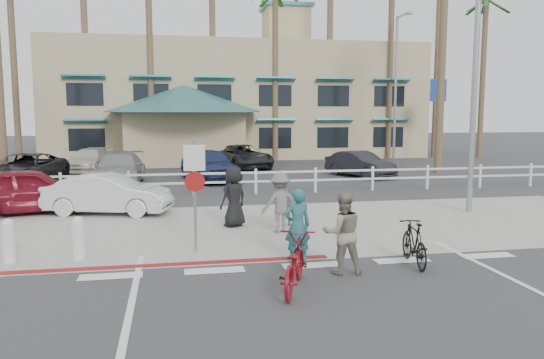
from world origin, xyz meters
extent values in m
plane|color=#333335|center=(0.00, 0.00, 0.00)|extent=(140.00, 140.00, 0.00)
cube|color=#333335|center=(0.00, -2.00, 0.00)|extent=(12.00, 16.00, 0.01)
cube|color=gray|center=(0.00, 4.50, 0.01)|extent=(22.00, 7.00, 0.01)
cube|color=#333335|center=(0.00, 8.50, 0.00)|extent=(40.00, 5.00, 0.01)
cube|color=#333335|center=(0.00, 18.00, 0.00)|extent=(50.00, 16.00, 0.01)
cube|color=maroon|center=(-3.00, 1.20, 0.01)|extent=(7.00, 0.25, 0.02)
imported|color=maroon|center=(-0.71, -0.80, 0.49)|extent=(1.28, 1.97, 0.98)
imported|color=#235E62|center=(-0.23, 0.90, 0.79)|extent=(0.61, 0.42, 1.58)
imported|color=black|center=(2.11, 0.27, 0.47)|extent=(0.65, 1.61, 0.94)
imported|color=gray|center=(0.46, -0.01, 0.82)|extent=(0.85, 0.68, 1.64)
imported|color=slate|center=(-0.01, 3.77, 0.80)|extent=(1.12, 0.78, 1.60)
imported|color=gray|center=(0.33, 4.50, 0.55)|extent=(0.69, 0.43, 1.09)
imported|color=black|center=(-1.13, 4.71, 0.84)|extent=(0.97, 0.89, 1.67)
imported|color=silver|center=(-4.77, 7.30, 0.64)|extent=(4.08, 2.31, 1.27)
imported|color=maroon|center=(-7.21, 7.91, 0.73)|extent=(4.55, 2.62, 1.46)
imported|color=black|center=(-9.11, 14.87, 0.70)|extent=(3.17, 5.35, 1.40)
imported|color=gray|center=(-5.09, 14.31, 0.70)|extent=(2.17, 4.88, 1.39)
imported|color=#17254F|center=(-1.07, 14.94, 0.76)|extent=(2.91, 4.78, 1.52)
imported|color=black|center=(6.36, 15.16, 0.63)|extent=(2.81, 4.06, 1.27)
imported|color=beige|center=(-7.19, 20.24, 0.62)|extent=(2.50, 4.49, 1.23)
imported|color=black|center=(1.21, 20.34, 0.67)|extent=(3.39, 5.24, 1.34)
camera|label=1|loc=(-2.78, -9.71, 3.14)|focal=35.00mm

